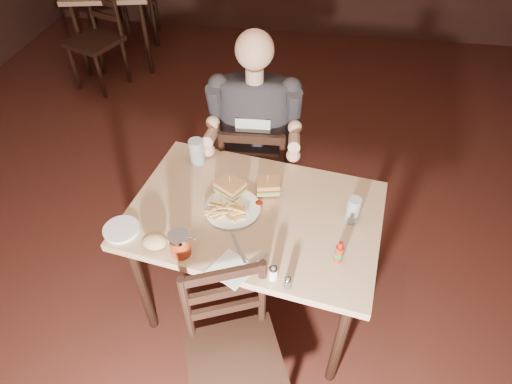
# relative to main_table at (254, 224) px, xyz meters

# --- Properties ---
(room_shell) EXTENTS (7.00, 7.00, 7.00)m
(room_shell) POSITION_rel_main_table_xyz_m (-0.15, 0.27, 0.72)
(room_shell) COLOR black
(room_shell) RESTS_ON ground
(main_table) EXTENTS (1.25, 0.93, 0.77)m
(main_table) POSITION_rel_main_table_xyz_m (0.00, 0.00, 0.00)
(main_table) COLOR tan
(main_table) RESTS_ON ground
(chair_far) EXTENTS (0.43, 0.47, 0.88)m
(chair_far) POSITION_rel_main_table_xyz_m (-0.10, 0.62, -0.24)
(chair_far) COLOR black
(chair_far) RESTS_ON ground
(chair_near) EXTENTS (0.54, 0.56, 0.86)m
(chair_near) POSITION_rel_main_table_xyz_m (0.01, -0.58, -0.25)
(chair_near) COLOR black
(chair_near) RESTS_ON ground
(bg_chair_near) EXTENTS (0.56, 0.59, 0.92)m
(bg_chair_near) POSITION_rel_main_table_xyz_m (-1.87, 2.22, -0.22)
(bg_chair_near) COLOR black
(bg_chair_near) RESTS_ON ground
(diner) EXTENTS (0.55, 0.44, 0.91)m
(diner) POSITION_rel_main_table_xyz_m (-0.09, 0.58, 0.23)
(diner) COLOR #29282C
(diner) RESTS_ON chair_far
(dinner_plate) EXTENTS (0.29, 0.29, 0.01)m
(dinner_plate) POSITION_rel_main_table_xyz_m (-0.10, -0.01, 0.09)
(dinner_plate) COLOR white
(dinner_plate) RESTS_ON main_table
(sandwich_left) EXTENTS (0.16, 0.15, 0.10)m
(sandwich_left) POSITION_rel_main_table_xyz_m (-0.13, 0.10, 0.15)
(sandwich_left) COLOR tan
(sandwich_left) RESTS_ON dinner_plate
(sandwich_right) EXTENTS (0.13, 0.11, 0.10)m
(sandwich_right) POSITION_rel_main_table_xyz_m (0.04, 0.14, 0.15)
(sandwich_right) COLOR tan
(sandwich_right) RESTS_ON dinner_plate
(fries_pile) EXTENTS (0.24, 0.18, 0.04)m
(fries_pile) POSITION_rel_main_table_xyz_m (-0.12, -0.04, 0.12)
(fries_pile) COLOR #F4BF64
(fries_pile) RESTS_ON dinner_plate
(ketchup_dollop) EXTENTS (0.04, 0.04, 0.01)m
(ketchup_dollop) POSITION_rel_main_table_xyz_m (0.02, 0.04, 0.10)
(ketchup_dollop) COLOR maroon
(ketchup_dollop) RESTS_ON dinner_plate
(glass_left) EXTENTS (0.09, 0.09, 0.14)m
(glass_left) POSITION_rel_main_table_xyz_m (-0.35, 0.31, 0.16)
(glass_left) COLOR silver
(glass_left) RESTS_ON main_table
(glass_right) EXTENTS (0.07, 0.07, 0.14)m
(glass_right) POSITION_rel_main_table_xyz_m (0.44, 0.01, 0.15)
(glass_right) COLOR silver
(glass_right) RESTS_ON main_table
(hot_sauce) EXTENTS (0.04, 0.04, 0.12)m
(hot_sauce) POSITION_rel_main_table_xyz_m (0.39, -0.22, 0.14)
(hot_sauce) COLOR maroon
(hot_sauce) RESTS_ON main_table
(salt_shaker) EXTENTS (0.04, 0.04, 0.07)m
(salt_shaker) POSITION_rel_main_table_xyz_m (0.13, -0.35, 0.12)
(salt_shaker) COLOR white
(salt_shaker) RESTS_ON main_table
(pepper_shaker) EXTENTS (0.04, 0.04, 0.06)m
(pepper_shaker) POSITION_rel_main_table_xyz_m (0.19, -0.38, 0.11)
(pepper_shaker) COLOR #38332D
(pepper_shaker) RESTS_ON main_table
(syrup_dispenser) EXTENTS (0.10, 0.10, 0.12)m
(syrup_dispenser) POSITION_rel_main_table_xyz_m (-0.27, -0.28, 0.14)
(syrup_dispenser) COLOR maroon
(syrup_dispenser) RESTS_ON main_table
(napkin) EXTENTS (0.21, 0.20, 0.00)m
(napkin) POSITION_rel_main_table_xyz_m (-0.04, -0.33, 0.09)
(napkin) COLOR white
(napkin) RESTS_ON main_table
(knife) EXTENTS (0.10, 0.17, 0.00)m
(knife) POSITION_rel_main_table_xyz_m (-0.04, -0.22, 0.09)
(knife) COLOR silver
(knife) RESTS_ON napkin
(fork) EXTENTS (0.12, 0.13, 0.01)m
(fork) POSITION_rel_main_table_xyz_m (0.04, -0.30, 0.09)
(fork) COLOR silver
(fork) RESTS_ON napkin
(side_plate) EXTENTS (0.18, 0.18, 0.01)m
(side_plate) POSITION_rel_main_table_xyz_m (-0.57, -0.21, 0.09)
(side_plate) COLOR white
(side_plate) RESTS_ON main_table
(bread_roll) EXTENTS (0.12, 0.10, 0.06)m
(bread_roll) POSITION_rel_main_table_xyz_m (-0.38, -0.27, 0.13)
(bread_roll) COLOR tan
(bread_roll) RESTS_ON side_plate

